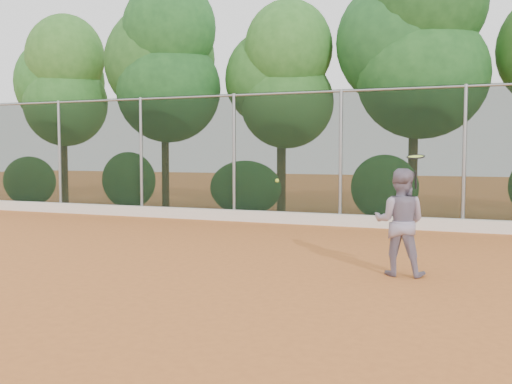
% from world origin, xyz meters
% --- Properties ---
extents(ground, '(80.00, 80.00, 0.00)m').
position_xyz_m(ground, '(0.00, 0.00, 0.00)').
color(ground, '#C36A2E').
rests_on(ground, ground).
extents(concrete_curb, '(24.00, 0.20, 0.30)m').
position_xyz_m(concrete_curb, '(0.00, 6.82, 0.15)').
color(concrete_curb, silver).
rests_on(concrete_curb, ground).
extents(tennis_player, '(0.80, 0.63, 1.64)m').
position_xyz_m(tennis_player, '(2.22, 1.37, 0.82)').
color(tennis_player, gray).
rests_on(tennis_player, ground).
extents(chainlink_fence, '(24.09, 0.09, 3.50)m').
position_xyz_m(chainlink_fence, '(-0.00, 7.00, 1.86)').
color(chainlink_fence, black).
rests_on(chainlink_fence, ground).
extents(foliage_backdrop, '(23.70, 3.63, 7.55)m').
position_xyz_m(foliage_backdrop, '(-0.55, 8.98, 4.40)').
color(foliage_backdrop, '#422B19').
rests_on(foliage_backdrop, ground).
extents(tennis_racket, '(0.32, 0.32, 0.52)m').
position_xyz_m(tennis_racket, '(2.44, 1.32, 1.78)').
color(tennis_racket, black).
rests_on(tennis_racket, ground).
extents(tennis_ball_in_flight, '(0.06, 0.06, 0.06)m').
position_xyz_m(tennis_ball_in_flight, '(0.32, 1.12, 1.44)').
color(tennis_ball_in_flight, '#ADCB2E').
rests_on(tennis_ball_in_flight, ground).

